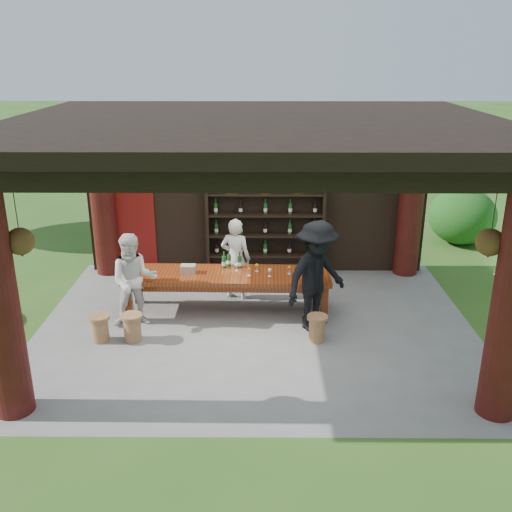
{
  "coord_description": "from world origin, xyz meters",
  "views": [
    {
      "loc": [
        0.06,
        -8.75,
        4.48
      ],
      "look_at": [
        0.0,
        0.4,
        1.15
      ],
      "focal_mm": 40.0,
      "sensor_mm": 36.0,
      "label": 1
    }
  ],
  "objects_px": {
    "guest_woman": "(134,281)",
    "tasting_table": "(227,279)",
    "stool_near_right": "(317,328)",
    "stool_far_left": "(100,328)",
    "napkin_basket": "(188,269)",
    "host": "(236,259)",
    "guest_man": "(316,277)",
    "stool_near_left": "(132,327)",
    "wine_shelf": "(265,226)"
  },
  "relations": [
    {
      "from": "wine_shelf",
      "to": "tasting_table",
      "type": "height_order",
      "value": "wine_shelf"
    },
    {
      "from": "tasting_table",
      "to": "stool_far_left",
      "type": "bearing_deg",
      "value": -151.31
    },
    {
      "from": "stool_near_right",
      "to": "host",
      "type": "height_order",
      "value": "host"
    },
    {
      "from": "stool_near_left",
      "to": "guest_man",
      "type": "bearing_deg",
      "value": 8.45
    },
    {
      "from": "stool_near_left",
      "to": "guest_man",
      "type": "relative_size",
      "value": 0.24
    },
    {
      "from": "tasting_table",
      "to": "host",
      "type": "height_order",
      "value": "host"
    },
    {
      "from": "wine_shelf",
      "to": "stool_near_left",
      "type": "distance_m",
      "value": 3.74
    },
    {
      "from": "stool_near_left",
      "to": "stool_near_right",
      "type": "bearing_deg",
      "value": 0.1
    },
    {
      "from": "tasting_table",
      "to": "stool_near_left",
      "type": "height_order",
      "value": "tasting_table"
    },
    {
      "from": "guest_woman",
      "to": "napkin_basket",
      "type": "xyz_separation_m",
      "value": [
        0.85,
        0.54,
        0.0
      ]
    },
    {
      "from": "host",
      "to": "guest_man",
      "type": "bearing_deg",
      "value": 151.79
    },
    {
      "from": "napkin_basket",
      "to": "guest_woman",
      "type": "bearing_deg",
      "value": -147.61
    },
    {
      "from": "stool_near_left",
      "to": "host",
      "type": "relative_size",
      "value": 0.29
    },
    {
      "from": "stool_near_right",
      "to": "guest_man",
      "type": "xyz_separation_m",
      "value": [
        0.0,
        0.44,
        0.71
      ]
    },
    {
      "from": "stool_near_right",
      "to": "host",
      "type": "relative_size",
      "value": 0.28
    },
    {
      "from": "stool_near_left",
      "to": "guest_woman",
      "type": "bearing_deg",
      "value": 94.76
    },
    {
      "from": "stool_far_left",
      "to": "guest_woman",
      "type": "bearing_deg",
      "value": 51.8
    },
    {
      "from": "wine_shelf",
      "to": "stool_far_left",
      "type": "xyz_separation_m",
      "value": [
        -2.7,
        -2.95,
        -0.83
      ]
    },
    {
      "from": "wine_shelf",
      "to": "host",
      "type": "bearing_deg",
      "value": -115.46
    },
    {
      "from": "guest_woman",
      "to": "host",
      "type": "bearing_deg",
      "value": 23.51
    },
    {
      "from": "tasting_table",
      "to": "stool_near_left",
      "type": "bearing_deg",
      "value": -144.13
    },
    {
      "from": "stool_near_left",
      "to": "guest_woman",
      "type": "height_order",
      "value": "guest_woman"
    },
    {
      "from": "guest_man",
      "to": "napkin_basket",
      "type": "bearing_deg",
      "value": 123.64
    },
    {
      "from": "guest_woman",
      "to": "napkin_basket",
      "type": "height_order",
      "value": "guest_woman"
    },
    {
      "from": "wine_shelf",
      "to": "host",
      "type": "height_order",
      "value": "wine_shelf"
    },
    {
      "from": "tasting_table",
      "to": "host",
      "type": "distance_m",
      "value": 0.69
    },
    {
      "from": "stool_near_left",
      "to": "guest_man",
      "type": "distance_m",
      "value": 3.11
    },
    {
      "from": "tasting_table",
      "to": "guest_man",
      "type": "xyz_separation_m",
      "value": [
        1.51,
        -0.63,
        0.31
      ]
    },
    {
      "from": "tasting_table",
      "to": "stool_near_right",
      "type": "xyz_separation_m",
      "value": [
        1.51,
        -1.07,
        -0.4
      ]
    },
    {
      "from": "stool_far_left",
      "to": "host",
      "type": "bearing_deg",
      "value": 39.55
    },
    {
      "from": "tasting_table",
      "to": "stool_near_right",
      "type": "distance_m",
      "value": 1.89
    },
    {
      "from": "guest_man",
      "to": "host",
      "type": "bearing_deg",
      "value": 97.45
    },
    {
      "from": "stool_near_right",
      "to": "wine_shelf",
      "type": "bearing_deg",
      "value": 105.61
    },
    {
      "from": "guest_man",
      "to": "napkin_basket",
      "type": "relative_size",
      "value": 7.3
    },
    {
      "from": "guest_woman",
      "to": "stool_near_left",
      "type": "bearing_deg",
      "value": -96.73
    },
    {
      "from": "wine_shelf",
      "to": "stool_near_right",
      "type": "bearing_deg",
      "value": -74.39
    },
    {
      "from": "stool_near_right",
      "to": "stool_far_left",
      "type": "height_order",
      "value": "stool_far_left"
    },
    {
      "from": "stool_near_right",
      "to": "guest_woman",
      "type": "xyz_separation_m",
      "value": [
        -3.05,
        0.57,
        0.58
      ]
    },
    {
      "from": "tasting_table",
      "to": "stool_near_left",
      "type": "distance_m",
      "value": 1.88
    },
    {
      "from": "stool_far_left",
      "to": "guest_man",
      "type": "bearing_deg",
      "value": 7.56
    },
    {
      "from": "wine_shelf",
      "to": "stool_near_right",
      "type": "height_order",
      "value": "wine_shelf"
    },
    {
      "from": "tasting_table",
      "to": "stool_near_left",
      "type": "relative_size",
      "value": 7.94
    },
    {
      "from": "guest_woman",
      "to": "tasting_table",
      "type": "bearing_deg",
      "value": 6.58
    },
    {
      "from": "stool_far_left",
      "to": "host",
      "type": "distance_m",
      "value": 2.82
    },
    {
      "from": "wine_shelf",
      "to": "host",
      "type": "relative_size",
      "value": 1.55
    },
    {
      "from": "wine_shelf",
      "to": "stool_near_right",
      "type": "relative_size",
      "value": 5.44
    },
    {
      "from": "wine_shelf",
      "to": "tasting_table",
      "type": "distance_m",
      "value": 2.02
    },
    {
      "from": "stool_near_left",
      "to": "napkin_basket",
      "type": "bearing_deg",
      "value": 54.35
    },
    {
      "from": "tasting_table",
      "to": "host",
      "type": "bearing_deg",
      "value": 79.54
    },
    {
      "from": "stool_near_right",
      "to": "stool_far_left",
      "type": "distance_m",
      "value": 3.52
    }
  ]
}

